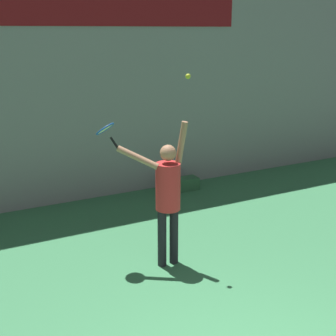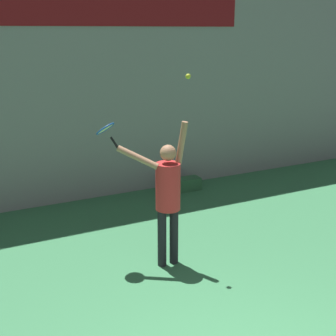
% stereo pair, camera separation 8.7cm
% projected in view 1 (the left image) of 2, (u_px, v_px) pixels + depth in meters
% --- Properties ---
extents(back_wall, '(18.00, 0.10, 5.00)m').
position_uv_depth(back_wall, '(63.00, 77.00, 8.88)').
color(back_wall, gray).
rests_on(back_wall, ground_plane).
extents(sponsor_banner, '(7.58, 0.02, 0.77)m').
position_uv_depth(sponsor_banner, '(59.00, 4.00, 8.46)').
color(sponsor_banner, maroon).
extents(tennis_player, '(0.94, 0.59, 2.16)m').
position_uv_depth(tennis_player, '(167.00, 192.00, 6.69)').
color(tennis_player, black).
rests_on(tennis_player, ground_plane).
extents(tennis_racket, '(0.40, 0.39, 0.37)m').
position_uv_depth(tennis_racket, '(106.00, 130.00, 6.54)').
color(tennis_racket, black).
extents(tennis_ball, '(0.07, 0.07, 0.07)m').
position_uv_depth(tennis_ball, '(188.00, 76.00, 6.28)').
color(tennis_ball, '#CCDB2D').
extents(equipment_bag, '(0.74, 0.30, 0.27)m').
position_uv_depth(equipment_bag, '(182.00, 184.00, 10.18)').
color(equipment_bag, '#33663F').
rests_on(equipment_bag, ground_plane).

